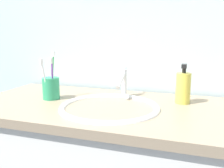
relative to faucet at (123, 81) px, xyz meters
The scene contains 8 objects.
tiled_wall_back 0.28m from the faucet, 82.23° to the left, with size 2.45×0.04×2.40m, color silver.
sink_basin 0.22m from the faucet, 90.00° to the right, with size 0.40×0.40×0.12m.
faucet is the anchor object (origin of this frame).
toothbrush_cup 0.33m from the faucet, 154.81° to the right, with size 0.07×0.07×0.10m, color #2D9966.
toothbrush_green 0.32m from the faucet, 158.75° to the right, with size 0.01×0.04×0.20m.
toothbrush_white 0.35m from the faucet, 149.69° to the right, with size 0.02×0.04×0.18m.
toothbrush_purple 0.32m from the faucet, 151.54° to the right, with size 0.02×0.02×0.18m.
soap_dispenser 0.27m from the faucet, ahead, with size 0.06×0.06×0.17m.
Camera 1 is at (0.29, -0.95, 1.20)m, focal length 40.95 mm.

